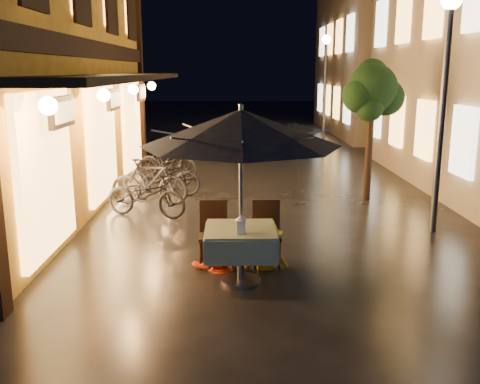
{
  "coord_description": "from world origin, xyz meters",
  "views": [
    {
      "loc": [
        -0.69,
        -7.34,
        2.88
      ],
      "look_at": [
        -0.56,
        0.27,
        1.15
      ],
      "focal_mm": 40.0,
      "sensor_mm": 36.0,
      "label": 1
    }
  ],
  "objects_px": {
    "table_lantern": "(241,223)",
    "person_yellow": "(266,223)",
    "streetlamp_near": "(446,69)",
    "cafe_table": "(241,242)",
    "bicycle_0": "(146,195)",
    "patio_umbrella": "(241,128)",
    "person_orange": "(215,220)"
  },
  "relations": [
    {
      "from": "patio_umbrella",
      "to": "bicycle_0",
      "type": "distance_m",
      "value": 4.26
    },
    {
      "from": "patio_umbrella",
      "to": "person_orange",
      "type": "bearing_deg",
      "value": 124.51
    },
    {
      "from": "streetlamp_near",
      "to": "person_orange",
      "type": "relative_size",
      "value": 2.85
    },
    {
      "from": "cafe_table",
      "to": "bicycle_0",
      "type": "relative_size",
      "value": 0.57
    },
    {
      "from": "streetlamp_near",
      "to": "cafe_table",
      "type": "bearing_deg",
      "value": -146.8
    },
    {
      "from": "streetlamp_near",
      "to": "bicycle_0",
      "type": "xyz_separation_m",
      "value": [
        -5.41,
        1.12,
        -2.46
      ]
    },
    {
      "from": "table_lantern",
      "to": "bicycle_0",
      "type": "relative_size",
      "value": 0.15
    },
    {
      "from": "table_lantern",
      "to": "bicycle_0",
      "type": "xyz_separation_m",
      "value": [
        -1.84,
        3.69,
        -0.47
      ]
    },
    {
      "from": "streetlamp_near",
      "to": "cafe_table",
      "type": "distance_m",
      "value": 4.85
    },
    {
      "from": "cafe_table",
      "to": "person_orange",
      "type": "distance_m",
      "value": 0.66
    },
    {
      "from": "table_lantern",
      "to": "person_yellow",
      "type": "relative_size",
      "value": 0.18
    },
    {
      "from": "patio_umbrella",
      "to": "table_lantern",
      "type": "height_order",
      "value": "patio_umbrella"
    },
    {
      "from": "streetlamp_near",
      "to": "bicycle_0",
      "type": "relative_size",
      "value": 2.46
    },
    {
      "from": "streetlamp_near",
      "to": "patio_umbrella",
      "type": "distance_m",
      "value": 4.33
    },
    {
      "from": "patio_umbrella",
      "to": "table_lantern",
      "type": "xyz_separation_m",
      "value": [
        0.0,
        -0.24,
        -1.23
      ]
    },
    {
      "from": "cafe_table",
      "to": "patio_umbrella",
      "type": "xyz_separation_m",
      "value": [
        0.0,
        0.0,
        1.56
      ]
    },
    {
      "from": "patio_umbrella",
      "to": "streetlamp_near",
      "type": "bearing_deg",
      "value": 33.2
    },
    {
      "from": "patio_umbrella",
      "to": "person_orange",
      "type": "relative_size",
      "value": 1.81
    },
    {
      "from": "table_lantern",
      "to": "person_yellow",
      "type": "bearing_deg",
      "value": 64.68
    },
    {
      "from": "person_orange",
      "to": "bicycle_0",
      "type": "xyz_separation_m",
      "value": [
        -1.48,
        2.92,
        -0.29
      ]
    },
    {
      "from": "cafe_table",
      "to": "streetlamp_near",
      "type": "bearing_deg",
      "value": 33.2
    },
    {
      "from": "streetlamp_near",
      "to": "table_lantern",
      "type": "height_order",
      "value": "streetlamp_near"
    },
    {
      "from": "patio_umbrella",
      "to": "person_yellow",
      "type": "distance_m",
      "value": 1.61
    },
    {
      "from": "cafe_table",
      "to": "bicycle_0",
      "type": "height_order",
      "value": "bicycle_0"
    },
    {
      "from": "person_yellow",
      "to": "bicycle_0",
      "type": "height_order",
      "value": "person_yellow"
    },
    {
      "from": "streetlamp_near",
      "to": "cafe_table",
      "type": "height_order",
      "value": "streetlamp_near"
    },
    {
      "from": "streetlamp_near",
      "to": "cafe_table",
      "type": "xyz_separation_m",
      "value": [
        -3.56,
        -2.33,
        -2.33
      ]
    },
    {
      "from": "streetlamp_near",
      "to": "table_lantern",
      "type": "bearing_deg",
      "value": -144.21
    },
    {
      "from": "cafe_table",
      "to": "table_lantern",
      "type": "distance_m",
      "value": 0.41
    },
    {
      "from": "patio_umbrella",
      "to": "table_lantern",
      "type": "distance_m",
      "value": 1.25
    },
    {
      "from": "table_lantern",
      "to": "person_yellow",
      "type": "height_order",
      "value": "person_yellow"
    },
    {
      "from": "cafe_table",
      "to": "person_orange",
      "type": "height_order",
      "value": "person_orange"
    }
  ]
}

